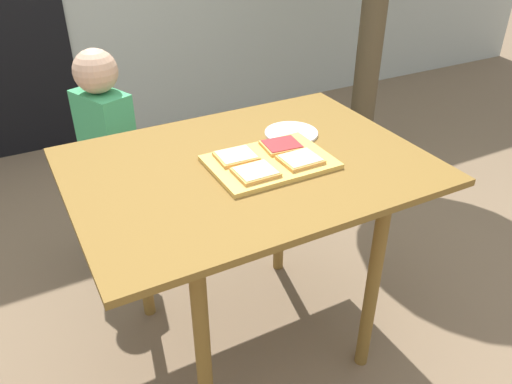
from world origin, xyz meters
name	(u,v)px	position (x,y,z in m)	size (l,w,h in m)	color
ground_plane	(250,335)	(0.00, 0.00, 0.00)	(16.00, 16.00, 0.00)	#776048
dining_table	(248,190)	(0.00, 0.00, 0.68)	(1.12, 0.83, 0.78)	brown
cutting_board	(270,162)	(0.06, -0.04, 0.79)	(0.38, 0.27, 0.02)	gold
pizza_slice_near_right	(300,159)	(0.14, -0.09, 0.80)	(0.12, 0.11, 0.01)	gold
pizza_slice_near_left	(256,172)	(-0.03, -0.10, 0.80)	(0.12, 0.11, 0.01)	gold
pizza_slice_far_left	(236,156)	(-0.03, 0.02, 0.80)	(0.13, 0.11, 0.01)	gold
pizza_slice_far_right	(282,145)	(0.14, 0.02, 0.80)	(0.13, 0.12, 0.01)	gold
plate_white_right	(291,133)	(0.23, 0.12, 0.78)	(0.19, 0.19, 0.01)	white
child_left	(108,147)	(-0.29, 0.74, 0.58)	(0.22, 0.27, 1.00)	#244455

